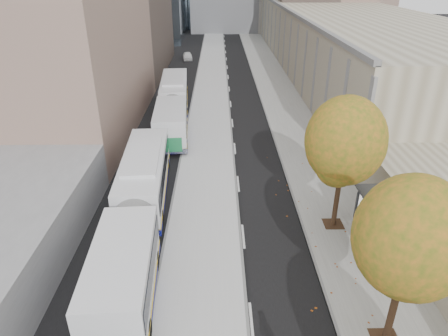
{
  "coord_description": "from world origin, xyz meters",
  "views": [
    {
      "loc": [
        -2.97,
        -6.0,
        13.3
      ],
      "look_at": [
        -2.66,
        15.47,
        2.5
      ],
      "focal_mm": 32.0,
      "sensor_mm": 36.0,
      "label": 1
    }
  ],
  "objects_px": {
    "bus_shelter": "(389,212)",
    "bus_far": "(173,103)",
    "distant_car": "(188,56)",
    "bus_near": "(138,208)"
  },
  "relations": [
    {
      "from": "bus_near",
      "to": "distant_car",
      "type": "height_order",
      "value": "bus_near"
    },
    {
      "from": "bus_near",
      "to": "bus_far",
      "type": "xyz_separation_m",
      "value": [
        0.1,
        18.61,
        0.05
      ]
    },
    {
      "from": "bus_far",
      "to": "distant_car",
      "type": "bearing_deg",
      "value": 87.38
    },
    {
      "from": "distant_car",
      "to": "bus_shelter",
      "type": "bearing_deg",
      "value": -80.86
    },
    {
      "from": "bus_far",
      "to": "bus_shelter",
      "type": "bearing_deg",
      "value": -60.89
    },
    {
      "from": "bus_shelter",
      "to": "bus_far",
      "type": "height_order",
      "value": "bus_far"
    },
    {
      "from": "bus_near",
      "to": "distant_car",
      "type": "relative_size",
      "value": 4.95
    },
    {
      "from": "bus_far",
      "to": "bus_near",
      "type": "bearing_deg",
      "value": -94.06
    },
    {
      "from": "bus_near",
      "to": "bus_far",
      "type": "height_order",
      "value": "bus_far"
    },
    {
      "from": "bus_shelter",
      "to": "distant_car",
      "type": "xyz_separation_m",
      "value": [
        -13.57,
        48.46,
        -1.59
      ]
    }
  ]
}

